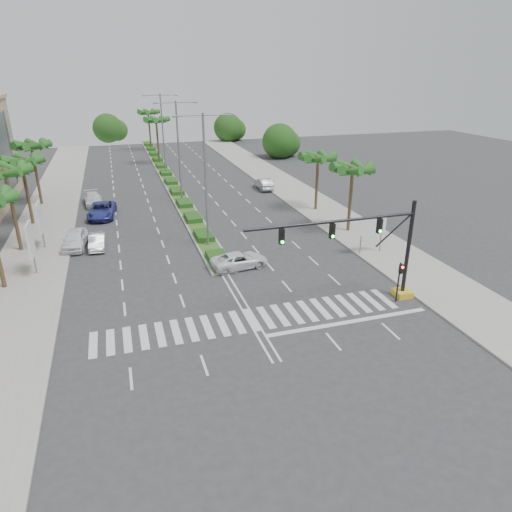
{
  "coord_description": "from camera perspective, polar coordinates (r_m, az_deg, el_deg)",
  "views": [
    {
      "loc": [
        -7.57,
        -25.22,
        15.45
      ],
      "look_at": [
        1.41,
        3.56,
        3.0
      ],
      "focal_mm": 32.0,
      "sensor_mm": 36.0,
      "label": 1
    }
  ],
  "objects": [
    {
      "name": "car_crossing",
      "position": [
        37.94,
        -2.09,
        -0.51
      ],
      "size": [
        5.05,
        2.87,
        1.33
      ],
      "primitive_type": "imported",
      "rotation": [
        0.0,
        0.0,
        1.72
      ],
      "color": "white",
      "rests_on": "ground"
    },
    {
      "name": "palm_right_near",
      "position": [
        45.94,
        11.99,
        10.35
      ],
      "size": [
        4.57,
        4.68,
        7.05
      ],
      "color": "brown",
      "rests_on": "ground"
    },
    {
      "name": "car_parked_d",
      "position": [
        59.13,
        -19.68,
        6.7
      ],
      "size": [
        2.59,
        5.21,
        1.46
      ],
      "primitive_type": "imported",
      "rotation": [
        0.0,
        0.0,
        0.11
      ],
      "color": "silver",
      "rests_on": "ground"
    },
    {
      "name": "billboard_near",
      "position": [
        39.86,
        -26.37,
        1.77
      ],
      "size": [
        0.18,
        2.1,
        4.35
      ],
      "color": "slate",
      "rests_on": "ground"
    },
    {
      "name": "palm_left_end",
      "position": [
        60.5,
        -26.25,
        12.06
      ],
      "size": [
        4.57,
        4.68,
        7.75
      ],
      "color": "brown",
      "rests_on": "ground"
    },
    {
      "name": "streetlight_far",
      "position": [
        72.14,
        -11.59,
        15.12
      ],
      "size": [
        5.1,
        0.25,
        12.0
      ],
      "color": "slate",
      "rests_on": "ground"
    },
    {
      "name": "palm_left_mid",
      "position": [
        44.92,
        -28.83,
        8.95
      ],
      "size": [
        4.57,
        4.68,
        7.95
      ],
      "color": "brown",
      "rests_on": "ground"
    },
    {
      "name": "car_right",
      "position": [
        63.34,
        0.98,
        9.01
      ],
      "size": [
        1.71,
        4.59,
        1.5
      ],
      "primitive_type": "imported",
      "rotation": [
        0.0,
        0.0,
        3.12
      ],
      "color": "#A9AAAE",
      "rests_on": "ground"
    },
    {
      "name": "palm_median_b",
      "position": [
        95.88,
        -13.32,
        16.92
      ],
      "size": [
        4.57,
        4.68,
        8.05
      ],
      "color": "brown",
      "rests_on": "ground"
    },
    {
      "name": "median_grass",
      "position": [
        72.25,
        -11.09,
        9.85
      ],
      "size": [
        1.8,
        75.0,
        0.04
      ],
      "primitive_type": "cube",
      "color": "#2D4E1B",
      "rests_on": "median"
    },
    {
      "name": "palm_median_a",
      "position": [
        81.0,
        -12.37,
        16.08
      ],
      "size": [
        4.57,
        4.68,
        8.05
      ],
      "color": "brown",
      "rests_on": "ground"
    },
    {
      "name": "footpath_right",
      "position": [
        52.91,
        9.03,
        5.26
      ],
      "size": [
        6.0,
        120.0,
        0.15
      ],
      "primitive_type": "cube",
      "color": "gray",
      "rests_on": "ground"
    },
    {
      "name": "car_parked_b",
      "position": [
        44.58,
        -19.24,
        1.75
      ],
      "size": [
        1.54,
        4.02,
        1.31
      ],
      "primitive_type": "imported",
      "rotation": [
        0.0,
        0.0,
        -0.04
      ],
      "color": "silver",
      "rests_on": "ground"
    },
    {
      "name": "streetlight_near",
      "position": [
        40.87,
        -6.36,
        10.09
      ],
      "size": [
        5.1,
        0.25,
        12.0
      ],
      "color": "slate",
      "rests_on": "ground"
    },
    {
      "name": "pedestrian_signal",
      "position": [
        33.35,
        17.53,
        -2.38
      ],
      "size": [
        0.28,
        0.36,
        3.0
      ],
      "color": "black",
      "rests_on": "ground"
    },
    {
      "name": "ground",
      "position": [
        30.53,
        -0.54,
        -7.97
      ],
      "size": [
        160.0,
        160.0,
        0.0
      ],
      "primitive_type": "plane",
      "color": "#333335",
      "rests_on": "ground"
    },
    {
      "name": "billboard_far",
      "position": [
        45.52,
        -25.43,
        4.3
      ],
      "size": [
        0.18,
        2.1,
        4.35
      ],
      "color": "slate",
      "rests_on": "ground"
    },
    {
      "name": "median",
      "position": [
        72.27,
        -11.08,
        9.76
      ],
      "size": [
        2.2,
        75.0,
        0.2
      ],
      "primitive_type": "cube",
      "color": "gray",
      "rests_on": "ground"
    },
    {
      "name": "footpath_left",
      "position": [
        48.37,
        -25.42,
        1.65
      ],
      "size": [
        6.0,
        120.0,
        0.15
      ],
      "primitive_type": "cube",
      "color": "gray",
      "rests_on": "ground"
    },
    {
      "name": "signal_gantry",
      "position": [
        32.61,
        15.23,
        0.03
      ],
      "size": [
        12.6,
        1.2,
        7.2
      ],
      "color": "gold",
      "rests_on": "ground"
    },
    {
      "name": "car_parked_a",
      "position": [
        45.29,
        -21.71,
        1.96
      ],
      "size": [
        2.43,
        5.03,
        1.65
      ],
      "primitive_type": "imported",
      "rotation": [
        0.0,
        0.0,
        -0.1
      ],
      "color": "white",
      "rests_on": "ground"
    },
    {
      "name": "palm_left_far",
      "position": [
        52.76,
        -27.26,
        10.23
      ],
      "size": [
        4.57,
        4.68,
        7.35
      ],
      "color": "brown",
      "rests_on": "ground"
    },
    {
      "name": "direction_sign",
      "position": [
        41.42,
        14.31,
        3.43
      ],
      "size": [
        2.7,
        0.11,
        3.4
      ],
      "color": "slate",
      "rests_on": "ground"
    },
    {
      "name": "car_parked_c",
      "position": [
        53.8,
        -18.7,
        5.44
      ],
      "size": [
        3.36,
        6.07,
        1.61
      ],
      "primitive_type": "imported",
      "rotation": [
        0.0,
        0.0,
        -0.12
      ],
      "color": "navy",
      "rests_on": "ground"
    },
    {
      "name": "palm_right_far",
      "position": [
        52.99,
        7.76,
        11.87
      ],
      "size": [
        4.57,
        4.68,
        6.75
      ],
      "color": "brown",
      "rests_on": "ground"
    },
    {
      "name": "streetlight_mid",
      "position": [
        56.4,
        -9.67,
        13.32
      ],
      "size": [
        5.1,
        0.25,
        12.0
      ],
      "color": "slate",
      "rests_on": "ground"
    }
  ]
}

